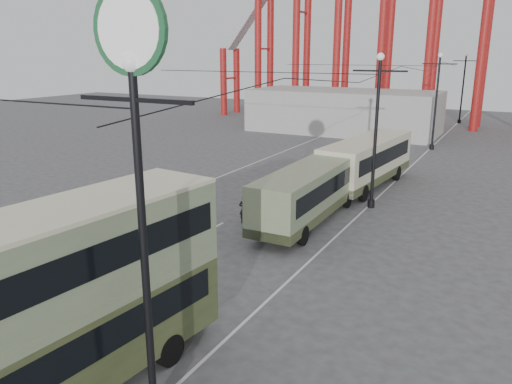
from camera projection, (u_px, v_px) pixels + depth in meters
The scene contains 11 objects.
ground at pixel (87, 314), 18.41m from camera, with size 160.00×160.00×0.00m, color #474649.
road_markings at pixel (288, 188), 35.53m from camera, with size 12.52×120.00×0.01m.
lamp_post_near at pixel (135, 120), 11.20m from camera, with size 3.20×0.44×10.80m.
lamp_post_mid at pixel (376, 133), 29.90m from camera, with size 3.20×0.44×9.32m.
lamp_post_far at pixel (436, 102), 48.58m from camera, with size 3.20×0.44×9.32m.
lamp_post_distant at pixel (463, 89), 67.27m from camera, with size 3.20×0.44×9.32m.
fairground_shed at pixel (344, 111), 60.38m from camera, with size 22.00×10.00×5.00m, color #ADAEA8.
double_decker_bus at pixel (55, 301), 12.96m from camera, with size 3.69×10.47×5.50m.
single_decker_green at pixel (310, 190), 28.29m from camera, with size 2.62×11.19×3.16m.
single_decker_cream at pixel (367, 160), 35.39m from camera, with size 3.83×11.31×3.45m.
pedestrian at pixel (244, 209), 28.07m from camera, with size 0.59×0.39×1.62m, color black.
Camera 1 is at (13.29, -11.62, 9.30)m, focal length 35.00 mm.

